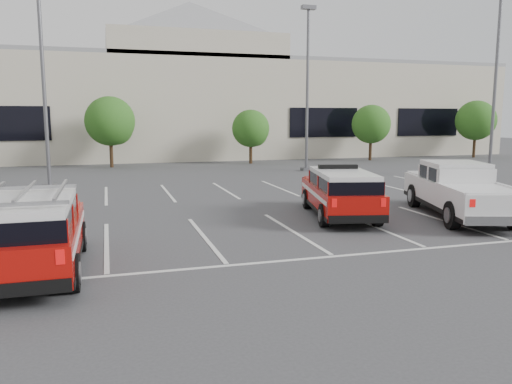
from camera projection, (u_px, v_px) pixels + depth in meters
The scene contains 13 objects.
ground at pixel (293, 232), 15.04m from camera, with size 120.00×120.00×0.00m, color #3C3C3E.
stall_markings at pixel (252, 206), 19.30m from camera, with size 23.00×15.00×0.01m, color silver.
convention_building at pixel (169, 103), 44.58m from camera, with size 60.00×16.99×13.20m.
tree_mid_left at pixel (111, 123), 34.09m from camera, with size 3.37×3.37×4.85m.
tree_mid_right at pixel (252, 130), 37.00m from camera, with size 2.77×2.77×3.99m.
tree_right at pixel (372, 126), 39.79m from camera, with size 3.07×3.07×4.42m.
tree_far_right at pixel (476, 122), 42.59m from camera, with size 3.37×3.37×4.85m.
light_pole_left at pixel (43, 79), 23.38m from camera, with size 0.90×0.60×10.24m.
light_pole_mid at pixel (307, 89), 31.41m from camera, with size 0.90×0.60×10.24m.
light_pole_right at pixel (495, 86), 28.28m from camera, with size 0.90×0.60×10.24m.
fire_chief_suv at pixel (340, 196), 17.13m from camera, with size 2.94×5.35×1.78m.
white_pickup at pixel (459, 195), 17.23m from camera, with size 3.80×6.41×1.86m.
ladder_suv at pixel (32, 240), 10.86m from camera, with size 1.94×4.93×1.94m.
Camera 1 is at (-5.28, -13.76, 3.41)m, focal length 35.00 mm.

